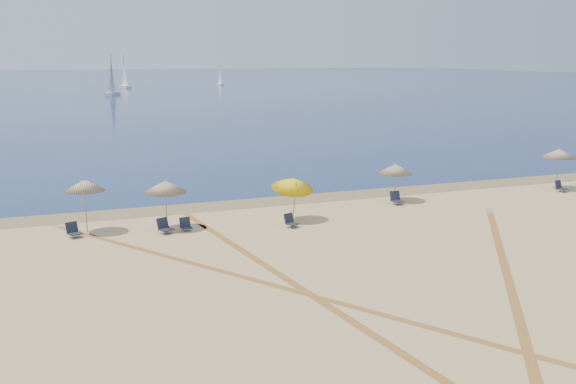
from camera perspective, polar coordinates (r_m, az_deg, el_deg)
name	(u,v)px	position (r m, az deg, el deg)	size (l,w,h in m)	color
ground	(572,384)	(19.58, 22.64, -14.58)	(160.00, 160.00, 0.00)	tan
ocean	(60,81)	(237.89, -18.54, 8.75)	(500.00, 500.00, 0.00)	#0C2151
wet_sand	(263,201)	(39.43, -2.12, -0.78)	(500.00, 500.00, 0.00)	olive
umbrella_1	(85,185)	(33.53, -16.63, 0.55)	(1.90, 1.90, 2.62)	gray
umbrella_2	(165,186)	(33.33, -10.21, 0.46)	(2.04, 2.06, 2.44)	gray
umbrella_3	(293,183)	(34.46, 0.41, 0.73)	(2.14, 2.21, 2.48)	gray
umbrella_4	(395,169)	(39.72, 8.97, 1.93)	(1.99, 2.00, 2.23)	gray
umbrella_5	(559,153)	(45.98, 21.69, 3.02)	(2.23, 2.23, 2.61)	gray
chair_2	(73,231)	(33.18, -17.50, -3.10)	(0.78, 0.83, 0.69)	black
chair_3	(164,226)	(32.90, -10.28, -2.85)	(0.82, 0.87, 0.72)	black
chair_4	(186,225)	(33.23, -8.56, -2.73)	(0.53, 0.61, 0.62)	black
chair_5	(291,221)	(33.51, 0.23, -2.45)	(0.74, 0.79, 0.66)	black
chair_6	(396,199)	(39.11, 9.03, -0.54)	(0.62, 0.72, 0.73)	black
chair_7	(560,187)	(45.46, 21.79, 0.41)	(0.72, 0.79, 0.69)	black
sailboat_1	(124,78)	(186.20, -13.51, 9.26)	(2.59, 5.90, 8.53)	white
sailboat_2	(112,83)	(151.50, -14.49, 8.84)	(3.86, 6.00, 8.81)	white
sailboat_3	(220,78)	(198.78, -5.70, 9.44)	(1.14, 4.36, 6.47)	white
tire_tracks	(356,288)	(25.04, 5.69, -8.01)	(46.68, 43.96, 0.00)	tan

